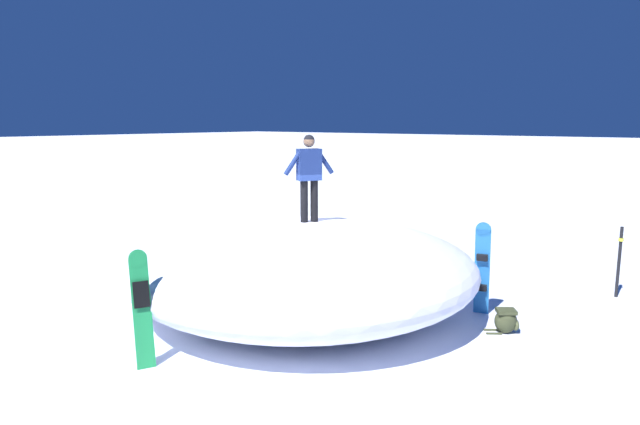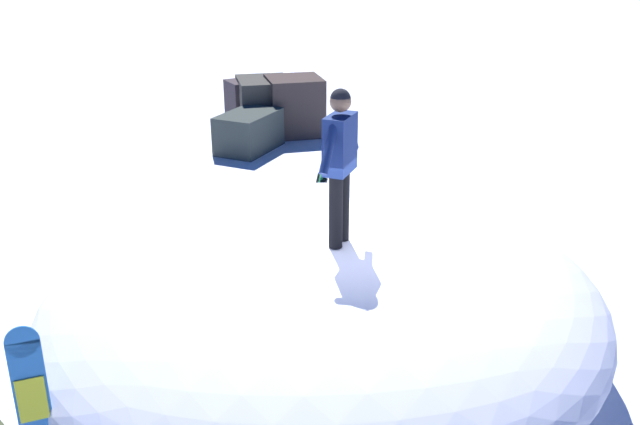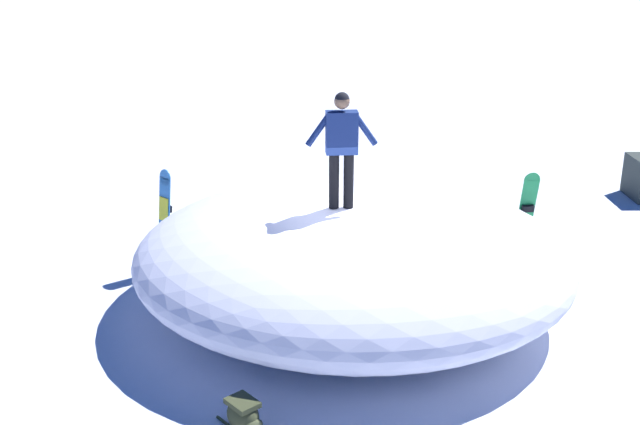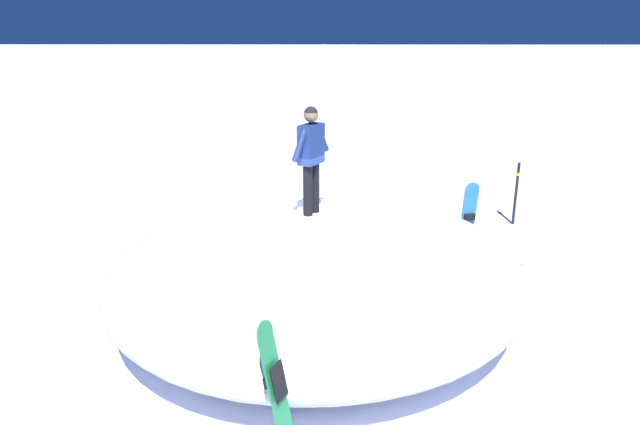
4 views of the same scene
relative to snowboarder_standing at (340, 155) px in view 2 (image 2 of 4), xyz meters
The scene contains 6 objects.
ground 2.57m from the snowboarder_standing, 154.78° to the right, with size 240.00×240.00×0.00m, color white.
snow_mound 1.78m from the snowboarder_standing, 69.12° to the right, with size 6.28×6.05×1.62m, color white.
snowboarder_standing is the anchor object (origin of this frame).
snowboard_primary_upright 3.86m from the snowboarder_standing, 94.00° to the right, with size 0.43×0.38×1.66m.
snowboard_secondary_upright 3.56m from the snowboarder_standing, 28.75° to the left, with size 0.31×0.26×1.72m.
rock_outcrop 10.17m from the snowboarder_standing, 89.39° to the right, with size 2.69×3.49×1.38m.
Camera 2 is at (1.26, 6.48, 4.58)m, focal length 38.67 mm.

